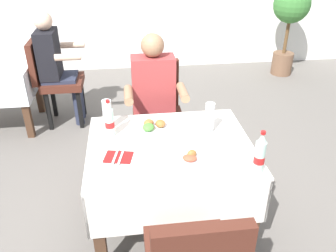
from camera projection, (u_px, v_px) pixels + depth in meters
ground_plane at (160, 215)px, 2.75m from camera, size 11.00×11.00×0.00m
main_dining_table at (170, 164)px, 2.40m from camera, size 1.09×0.89×0.73m
chair_far_diner_seat at (158, 110)px, 3.12m from camera, size 0.44×0.50×0.97m
seated_diner_far at (154, 100)px, 2.95m from camera, size 0.50×0.46×1.26m
plate_near_camera at (188, 161)px, 2.12m from camera, size 0.25×0.25×0.07m
plate_far_diner at (154, 126)px, 2.47m from camera, size 0.24×0.24×0.07m
beer_glass_left at (210, 118)px, 2.39m from camera, size 0.07×0.07×0.22m
beer_glass_middle at (107, 114)px, 2.44m from camera, size 0.07×0.07×0.22m
cola_bottle_primary at (109, 120)px, 2.35m from camera, size 0.06×0.06×0.27m
cola_bottle_secondary at (260, 155)px, 1.98m from camera, size 0.06×0.06×0.28m
napkin_cutlery_set at (118, 157)px, 2.17m from camera, size 0.19×0.20×0.01m
background_chair_right at (53, 77)px, 3.82m from camera, size 0.50×0.44×0.97m
background_patron at (56, 63)px, 3.75m from camera, size 0.46×0.50×1.26m
potted_plant_corner at (290, 16)px, 5.03m from camera, size 0.52×0.52×1.30m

